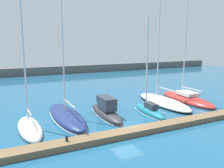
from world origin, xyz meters
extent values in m
plane|color=#1E567A|center=(0.00, 0.00, 0.00)|extent=(120.00, 120.00, 0.00)
cube|color=brown|center=(0.00, -1.74, 0.25)|extent=(32.23, 1.45, 0.50)
cube|color=#5B5651|center=(0.00, 42.29, 1.01)|extent=(108.00, 2.30, 2.02)
ellipsoid|color=white|center=(-8.49, 3.23, 0.18)|extent=(2.11, 6.91, 1.22)
ellipsoid|color=black|center=(-8.49, 3.23, 0.02)|extent=(2.13, 6.98, 0.12)
cylinder|color=silver|center=(-8.50, 4.11, 7.36)|extent=(0.15, 0.15, 13.15)
cylinder|color=silver|center=(-8.48, 2.72, 1.85)|extent=(0.15, 2.13, 0.11)
ellipsoid|color=navy|center=(-4.55, 5.06, 0.30)|extent=(2.84, 10.15, 1.12)
ellipsoid|color=silver|center=(-4.55, 5.06, 0.02)|extent=(2.87, 10.26, 0.12)
cylinder|color=silver|center=(-4.55, 5.52, 8.37)|extent=(0.14, 0.14, 15.02)
cylinder|color=silver|center=(-4.54, 3.91, 1.97)|extent=(0.12, 3.93, 0.10)
ellipsoid|color=#2D2D33|center=(-0.31, 4.25, 0.22)|extent=(2.35, 7.91, 1.27)
ellipsoid|color=silver|center=(-0.31, 4.25, 0.02)|extent=(2.37, 7.99, 0.12)
cube|color=#333842|center=(-0.33, 3.92, 1.51)|extent=(1.48, 2.72, 1.31)
cube|color=black|center=(-0.24, 5.38, 1.71)|extent=(1.23, 0.73, 0.73)
cylinder|color=silver|center=(-0.33, 3.92, 2.69)|extent=(0.08, 0.08, 1.05)
ellipsoid|color=#19707F|center=(4.42, 2.72, 0.23)|extent=(1.92, 6.18, 1.07)
ellipsoid|color=silver|center=(4.42, 2.72, 0.02)|extent=(1.94, 6.24, 0.12)
cylinder|color=silver|center=(4.47, 3.43, 5.83)|extent=(0.17, 0.17, 10.12)
cylinder|color=silver|center=(4.36, 1.95, 1.79)|extent=(0.31, 2.52, 0.12)
cube|color=#333842|center=(4.39, 2.33, 1.05)|extent=(0.95, 1.88, 0.56)
ellipsoid|color=silver|center=(8.59, 5.45, 0.30)|extent=(3.90, 10.56, 1.02)
ellipsoid|color=black|center=(8.59, 5.45, 0.02)|extent=(3.94, 10.67, 0.12)
cylinder|color=silver|center=(8.68, 6.96, 10.58)|extent=(0.18, 0.18, 19.56)
cylinder|color=silver|center=(8.54, 4.65, 2.11)|extent=(0.32, 3.26, 0.12)
ellipsoid|color=#B72D28|center=(12.51, 5.23, 0.23)|extent=(3.64, 10.29, 1.30)
cylinder|color=silver|center=(12.57, 6.15, 9.19)|extent=(0.16, 0.16, 16.60)
cylinder|color=silver|center=(12.44, 4.21, 1.87)|extent=(0.35, 3.66, 0.11)
cube|color=silver|center=(12.50, 5.15, 1.11)|extent=(2.06, 2.81, 0.44)
cylinder|color=black|center=(-6.36, -1.74, 0.72)|extent=(0.20, 0.20, 0.44)
camera|label=1|loc=(-10.65, -18.35, 7.94)|focal=37.25mm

